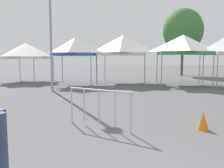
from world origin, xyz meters
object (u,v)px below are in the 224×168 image
traffic_cone_lot_center (203,121)px  canopy_tent_far_left (183,45)px  canopy_tent_behind_left (75,47)px  light_pole_opposite_side (50,16)px  canopy_tent_far_right (26,51)px  crowd_barrier_near_person (99,101)px  canopy_tent_right_of_center (123,45)px  tree_behind_tents_center (183,31)px

traffic_cone_lot_center → canopy_tent_far_left: bearing=84.6°
canopy_tent_behind_left → light_pole_opposite_side: bearing=-97.6°
canopy_tent_far_right → crowd_barrier_near_person: 14.97m
light_pole_opposite_side → canopy_tent_behind_left: bearing=82.4°
canopy_tent_far_right → traffic_cone_lot_center: (11.33, -11.98, -2.26)m
canopy_tent_behind_left → light_pole_opposite_side: (-0.44, -3.33, 1.59)m
canopy_tent_right_of_center → tree_behind_tents_center: tree_behind_tents_center is taller
canopy_tent_far_left → tree_behind_tents_center: (1.40, 9.88, 2.06)m
light_pole_opposite_side → tree_behind_tents_center: size_ratio=1.03×
canopy_tent_far_right → tree_behind_tents_center: size_ratio=0.50×
light_pole_opposite_side → canopy_tent_far_right: bearing=130.1°
canopy_tent_far_right → canopy_tent_far_left: size_ratio=1.02×
tree_behind_tents_center → traffic_cone_lot_center: 21.64m
canopy_tent_behind_left → canopy_tent_right_of_center: (3.30, 1.59, 0.17)m
light_pole_opposite_side → traffic_cone_lot_center: bearing=-44.4°
canopy_tent_right_of_center → canopy_tent_far_left: canopy_tent_right_of_center is taller
canopy_tent_right_of_center → light_pole_opposite_side: (-3.74, -4.92, 1.42)m
canopy_tent_behind_left → tree_behind_tents_center: 14.23m
canopy_tent_behind_left → canopy_tent_far_left: (7.65, 0.87, 0.14)m
canopy_tent_far_left → canopy_tent_behind_left: bearing=-173.5°
canopy_tent_far_left → canopy_tent_far_right: bearing=176.0°
tree_behind_tents_center → traffic_cone_lot_center: bearing=-96.7°
canopy_tent_far_right → crowd_barrier_near_person: bearing=-55.1°
canopy_tent_far_left → crowd_barrier_near_person: (-3.86, -11.31, -2.12)m
traffic_cone_lot_center → light_pole_opposite_side: bearing=135.6°
canopy_tent_far_right → canopy_tent_behind_left: bearing=-20.3°
canopy_tent_far_right → canopy_tent_right_of_center: canopy_tent_right_of_center is taller
canopy_tent_right_of_center → traffic_cone_lot_center: canopy_tent_right_of_center is taller
canopy_tent_right_of_center → light_pole_opposite_side: 6.34m
canopy_tent_far_right → canopy_tent_behind_left: canopy_tent_behind_left is taller
canopy_tent_behind_left → crowd_barrier_near_person: 11.28m
canopy_tent_far_left → light_pole_opposite_side: light_pole_opposite_side is taller
crowd_barrier_near_person → tree_behind_tents_center: bearing=76.0°
light_pole_opposite_side → tree_behind_tents_center: 17.00m
canopy_tent_far_left → traffic_cone_lot_center: size_ratio=7.31×
canopy_tent_right_of_center → tree_behind_tents_center: 11.01m
tree_behind_tents_center → canopy_tent_behind_left: bearing=-130.1°
canopy_tent_behind_left → canopy_tent_far_left: 7.70m
canopy_tent_far_right → traffic_cone_lot_center: canopy_tent_far_right is taller
canopy_tent_behind_left → traffic_cone_lot_center: bearing=-57.2°
crowd_barrier_near_person → traffic_cone_lot_center: (2.81, 0.21, -0.51)m
canopy_tent_behind_left → canopy_tent_far_left: size_ratio=0.94×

